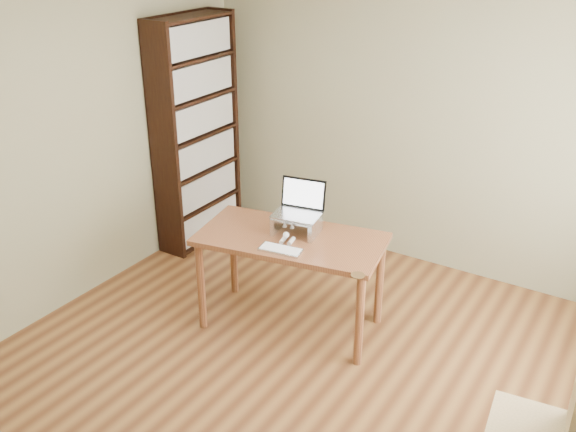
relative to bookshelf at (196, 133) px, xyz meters
The scene contains 9 objects.
room 2.43m from the bookshelf, 39.52° to the right, with size 4.04×4.54×2.64m.
bookshelf is the anchor object (origin of this frame).
desk 1.76m from the bookshelf, 27.74° to the right, with size 1.44×0.90×0.75m.
laptop_stand 1.69m from the bookshelf, 25.33° to the right, with size 0.32×0.25×0.13m.
laptop 1.66m from the bookshelf, 23.47° to the right, with size 0.37×0.34×0.24m.
keyboard 1.90m from the bookshelf, 32.91° to the right, with size 0.32×0.17×0.02m.
coaster 2.43m from the bookshelf, 25.47° to the right, with size 0.09×0.09×0.01m, color brown.
cat 1.68m from the bookshelf, 24.42° to the right, with size 0.24×0.48×0.15m.
chair 3.80m from the bookshelf, 22.88° to the right, with size 0.45×0.45×0.91m.
Camera 1 is at (1.87, -2.73, 2.84)m, focal length 40.00 mm.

